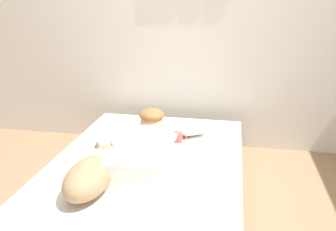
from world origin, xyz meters
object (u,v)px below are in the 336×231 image
Objects in this scene: coffee_cup at (177,137)px; cell_phone at (116,177)px; pillow at (177,127)px; person_lying at (140,147)px; bed at (147,182)px; dog at (92,174)px.

coffee_cup reaches higher than cell_phone.
person_lying is (-0.17, -0.57, 0.05)m from pillow.
pillow is 0.89m from cell_phone.
bed is 0.35m from cell_phone.
person_lying reaches higher than pillow.
person_lying reaches higher than dog.
cell_phone is at bearing -113.84° from coffee_cup.
bed is 3.79× the size of pillow.
cell_phone is at bearing 59.87° from dog.
bed is at bearing -7.19° from person_lying.
cell_phone is at bearing -108.37° from person_lying.
coffee_cup is (0.20, 0.39, -0.07)m from person_lying.
dog is 4.60× the size of coffee_cup.
dog reaches higher than coffee_cup.
bed is at bearing -102.50° from pillow.
dog is at bearing -117.99° from bed.
person_lying is (-0.04, 0.01, 0.27)m from bed.
person_lying is 6.57× the size of cell_phone.
bed is at bearing 63.30° from cell_phone.
pillow is at bearing 77.50° from bed.
bed is 0.63m from pillow.
coffee_cup is at bearing 68.22° from bed.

